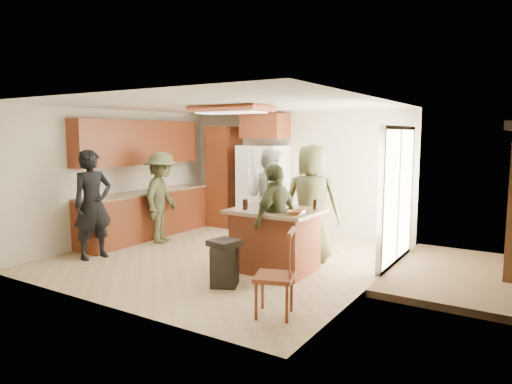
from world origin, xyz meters
The scene contains 12 objects.
person_front_left centered at (-1.81, -1.16, 0.89)m, with size 0.65×0.48×1.79m, color black.
person_behind_left centered at (0.18, 1.14, 0.89)m, with size 0.87×0.53×1.78m, color gray.
person_behind_right centered at (1.28, 0.60, 0.94)m, with size 0.92×0.60×1.88m, color #404226.
person_side_right centered at (1.16, -0.34, 0.81)m, with size 0.95×0.48×1.62m, color #383D23.
person_counter centered at (-1.63, 0.24, 0.86)m, with size 1.11×0.52×1.72m, color #3B3E24.
left_cabinetry centered at (-2.24, 0.40, 0.96)m, with size 0.64×3.00×2.30m.
back_wall_units centered at (-1.33, 2.20, 1.38)m, with size 1.80×0.60×2.45m.
refrigerator centered at (-0.55, 2.12, 0.90)m, with size 0.90×0.76×1.80m.
kitchen_island centered at (1.06, -0.18, 0.47)m, with size 1.28×1.03×0.93m.
island_items centered at (1.23, -0.28, 0.97)m, with size 1.02×0.71×0.15m.
trash_bin centered at (0.83, -1.15, 0.32)m, with size 0.45×0.45×0.63m.
spindle_chair centered at (1.93, -1.68, 0.45)m, with size 0.54×0.54×0.99m.
Camera 1 is at (4.34, -5.97, 2.03)m, focal length 32.00 mm.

